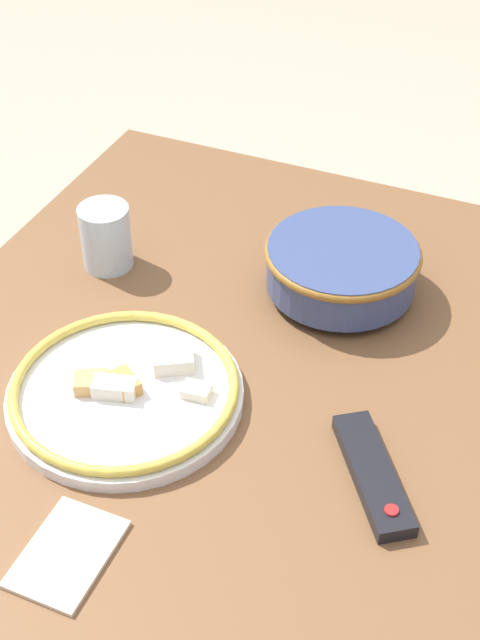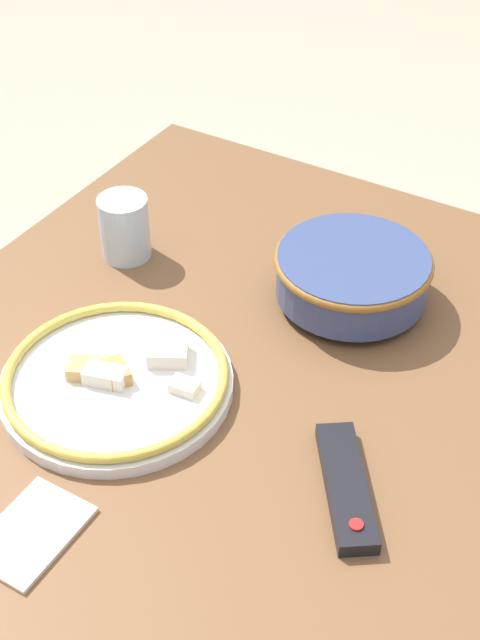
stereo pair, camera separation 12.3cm
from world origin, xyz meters
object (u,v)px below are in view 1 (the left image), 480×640
Objects in this scene: food_plate at (126,391)px; noodle_bowl at (342,266)px; tv_remote at (373,474)px; drinking_glass at (106,237)px.

noodle_bowl is at bearing 150.36° from food_plate.
food_plate is 1.75× the size of tv_remote.
food_plate is at bearing -29.64° from noodle_bowl.
noodle_bowl is 2.25× the size of drinking_glass.
noodle_bowl is 0.38m from food_plate.
tv_remote is (0.33, 0.15, -0.04)m from noodle_bowl.
noodle_bowl is at bearing 101.75° from drinking_glass.
noodle_bowl reaches higher than food_plate.
food_plate is at bearing -35.23° from tv_remote.
drinking_glass is at bearing -61.63° from tv_remote.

